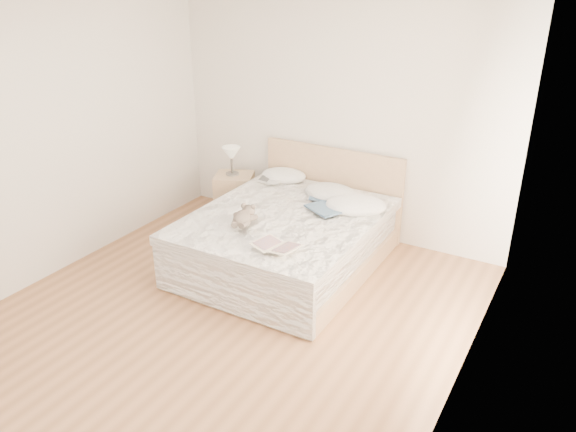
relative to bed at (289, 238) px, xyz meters
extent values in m
cube|color=brown|center=(0.00, -1.19, -0.31)|extent=(4.00, 4.50, 0.00)
cube|color=silver|center=(0.00, 1.06, 1.04)|extent=(4.00, 0.02, 2.70)
cube|color=silver|center=(-2.00, -1.19, 1.04)|extent=(0.02, 4.50, 2.70)
cube|color=silver|center=(2.00, -1.19, 1.04)|extent=(0.02, 4.50, 2.70)
cube|color=white|center=(1.99, -0.89, 1.14)|extent=(0.02, 1.30, 1.10)
cube|color=tan|center=(0.00, -0.04, -0.21)|extent=(1.68, 2.08, 0.20)
cube|color=white|center=(0.00, -0.04, 0.04)|extent=(1.60, 2.00, 0.30)
cube|color=white|center=(0.00, -0.09, 0.23)|extent=(1.72, 2.05, 0.10)
cube|color=tan|center=(0.00, 1.00, 0.19)|extent=(1.70, 0.06, 1.00)
cube|color=tan|center=(-1.18, 0.71, -0.03)|extent=(0.57, 0.55, 0.56)
cylinder|color=#4C4641|center=(-1.20, 0.71, 0.26)|extent=(0.16, 0.16, 0.02)
cylinder|color=#3E3833|center=(-1.20, 0.71, 0.38)|extent=(0.03, 0.03, 0.22)
cone|color=beige|center=(-1.20, 0.71, 0.52)|extent=(0.23, 0.23, 0.16)
ellipsoid|color=white|center=(-0.53, 0.80, 0.33)|extent=(0.59, 0.46, 0.16)
ellipsoid|color=silver|center=(0.19, 0.57, 0.33)|extent=(0.63, 0.46, 0.18)
ellipsoid|color=white|center=(0.55, 0.40, 0.33)|extent=(0.74, 0.63, 0.19)
cube|color=silver|center=(-0.59, 0.58, 0.32)|extent=(0.32, 0.25, 0.02)
cube|color=#FAE9CC|center=(0.32, -0.78, 0.32)|extent=(0.44, 0.34, 0.03)
camera|label=1|loc=(2.58, -4.52, 2.57)|focal=35.00mm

